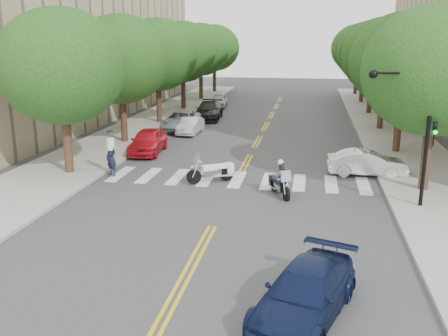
% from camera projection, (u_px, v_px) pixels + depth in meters
% --- Properties ---
extents(ground, '(140.00, 140.00, 0.00)m').
position_uv_depth(ground, '(212.00, 227.00, 18.97)').
color(ground, '#38383A').
rests_on(ground, ground).
extents(sidewalk_left, '(5.00, 60.00, 0.15)m').
position_uv_depth(sidewalk_left, '(152.00, 122.00, 41.48)').
color(sidewalk_left, '#9E9991').
rests_on(sidewalk_left, ground).
extents(sidewalk_right, '(5.00, 60.00, 0.15)m').
position_uv_depth(sidewalk_right, '(389.00, 129.00, 38.33)').
color(sidewalk_right, '#9E9991').
rests_on(sidewalk_right, ground).
extents(tree_l_0, '(6.40, 6.40, 8.45)m').
position_uv_depth(tree_l_0, '(61.00, 67.00, 24.72)').
color(tree_l_0, '#382316').
rests_on(tree_l_0, ground).
extents(tree_l_1, '(6.40, 6.40, 8.45)m').
position_uv_depth(tree_l_1, '(121.00, 59.00, 32.34)').
color(tree_l_1, '#382316').
rests_on(tree_l_1, ground).
extents(tree_l_2, '(6.40, 6.40, 8.45)m').
position_uv_depth(tree_l_2, '(157.00, 55.00, 39.95)').
color(tree_l_2, '#382316').
rests_on(tree_l_2, ground).
extents(tree_l_3, '(6.40, 6.40, 8.45)m').
position_uv_depth(tree_l_3, '(182.00, 52.00, 47.57)').
color(tree_l_3, '#382316').
rests_on(tree_l_3, ground).
extents(tree_l_4, '(6.40, 6.40, 8.45)m').
position_uv_depth(tree_l_4, '(201.00, 50.00, 55.19)').
color(tree_l_4, '#382316').
rests_on(tree_l_4, ground).
extents(tree_l_5, '(6.40, 6.40, 8.45)m').
position_uv_depth(tree_l_5, '(214.00, 48.00, 62.80)').
color(tree_l_5, '#382316').
rests_on(tree_l_5, ground).
extents(tree_r_0, '(6.40, 6.40, 8.45)m').
position_uv_depth(tree_r_0, '(435.00, 71.00, 21.80)').
color(tree_r_0, '#382316').
rests_on(tree_r_0, ground).
extents(tree_r_1, '(6.40, 6.40, 8.45)m').
position_uv_depth(tree_r_1, '(404.00, 62.00, 29.42)').
color(tree_r_1, '#382316').
rests_on(tree_r_1, ground).
extents(tree_r_2, '(6.40, 6.40, 8.45)m').
position_uv_depth(tree_r_2, '(385.00, 56.00, 37.04)').
color(tree_r_2, '#382316').
rests_on(tree_r_2, ground).
extents(tree_r_3, '(6.40, 6.40, 8.45)m').
position_uv_depth(tree_r_3, '(373.00, 53.00, 44.65)').
color(tree_r_3, '#382316').
rests_on(tree_r_3, ground).
extents(tree_r_4, '(6.40, 6.40, 8.45)m').
position_uv_depth(tree_r_4, '(364.00, 50.00, 52.27)').
color(tree_r_4, '#382316').
rests_on(tree_r_4, ground).
extents(tree_r_5, '(6.40, 6.40, 8.45)m').
position_uv_depth(tree_r_5, '(358.00, 48.00, 59.89)').
color(tree_r_5, '#382316').
rests_on(tree_r_5, ground).
extents(traffic_signal_pole, '(2.82, 0.42, 6.00)m').
position_uv_depth(traffic_signal_pole, '(416.00, 121.00, 20.07)').
color(traffic_signal_pole, black).
rests_on(traffic_signal_pole, ground).
extents(motorcycle_police, '(1.11, 1.97, 1.69)m').
position_uv_depth(motorcycle_police, '(280.00, 179.00, 22.53)').
color(motorcycle_police, black).
rests_on(motorcycle_police, ground).
extents(motorcycle_parked, '(2.21, 1.53, 1.58)m').
position_uv_depth(motorcycle_parked, '(214.00, 171.00, 24.67)').
color(motorcycle_parked, black).
rests_on(motorcycle_parked, ground).
extents(officer_standing, '(0.84, 0.76, 1.92)m').
position_uv_depth(officer_standing, '(111.00, 158.00, 25.62)').
color(officer_standing, '#161A32').
rests_on(officer_standing, ground).
extents(convertible, '(4.05, 1.55, 1.32)m').
position_uv_depth(convertible, '(367.00, 163.00, 25.82)').
color(convertible, white).
rests_on(convertible, ground).
extents(sedan_blue, '(3.19, 4.86, 1.31)m').
position_uv_depth(sedan_blue, '(305.00, 293.00, 12.76)').
color(sedan_blue, '#0D1637').
rests_on(sedan_blue, ground).
extents(parked_car_a, '(2.11, 4.55, 1.51)m').
position_uv_depth(parked_car_a, '(148.00, 141.00, 30.70)').
color(parked_car_a, red).
rests_on(parked_car_a, ground).
extents(parked_car_b, '(1.37, 3.70, 1.21)m').
position_uv_depth(parked_car_b, '(190.00, 126.00, 36.82)').
color(parked_car_b, silver).
rests_on(parked_car_b, ground).
extents(parked_car_c, '(2.45, 5.19, 1.43)m').
position_uv_depth(parked_car_c, '(181.00, 120.00, 38.40)').
color(parked_car_c, '#989B9F').
rests_on(parked_car_c, ground).
extents(parked_car_d, '(2.44, 5.32, 1.51)m').
position_uv_depth(parked_car_d, '(209.00, 111.00, 43.17)').
color(parked_car_d, black).
rests_on(parked_car_d, ground).
extents(parked_car_e, '(1.99, 4.13, 1.36)m').
position_uv_depth(parked_car_e, '(219.00, 101.00, 50.27)').
color(parked_car_e, '#ACADB2').
rests_on(parked_car_e, ground).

